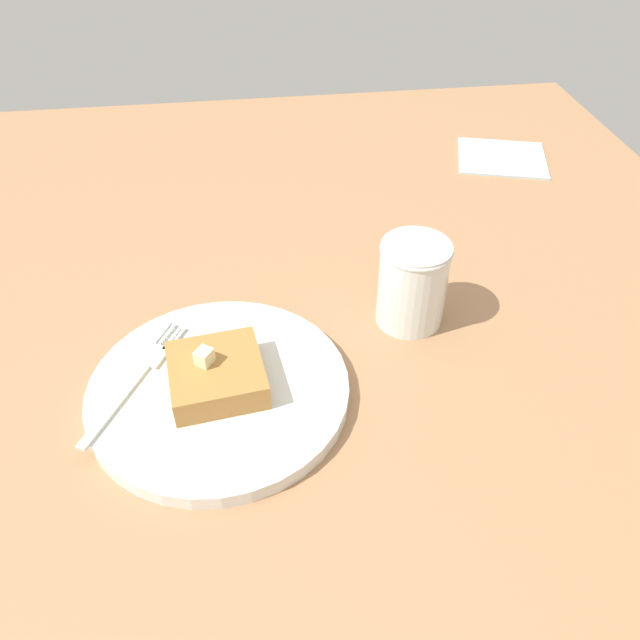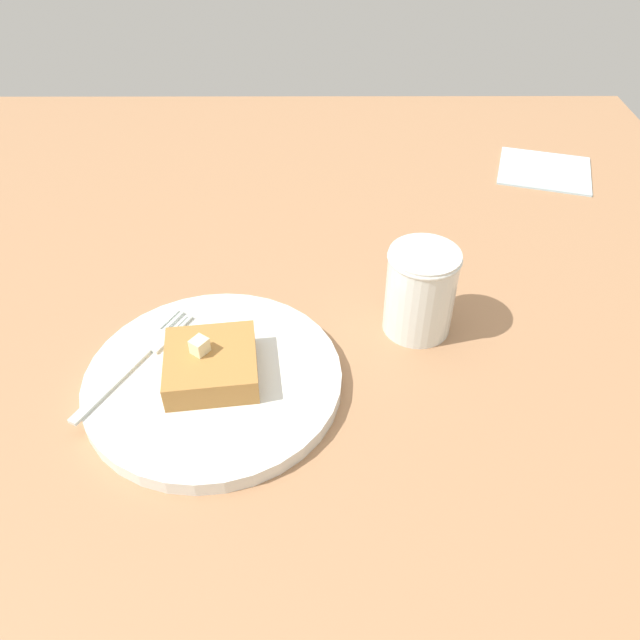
{
  "view_description": "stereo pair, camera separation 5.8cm",
  "coord_description": "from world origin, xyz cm",
  "px_view_note": "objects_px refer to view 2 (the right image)",
  "views": [
    {
      "loc": [
        -3.9,
        45.55,
        45.64
      ],
      "look_at": [
        -9.82,
        2.31,
        7.22
      ],
      "focal_mm": 35.0,
      "sensor_mm": 36.0,
      "label": 1
    },
    {
      "loc": [
        -9.69,
        45.96,
        45.64
      ],
      "look_at": [
        -9.82,
        2.31,
        7.22
      ],
      "focal_mm": 35.0,
      "sensor_mm": 36.0,
      "label": 2
    }
  ],
  "objects_px": {
    "plate": "(213,379)",
    "syrup_jar": "(420,295)",
    "fork": "(141,356)",
    "napkin": "(545,171)"
  },
  "relations": [
    {
      "from": "plate",
      "to": "napkin",
      "type": "distance_m",
      "value": 0.59
    },
    {
      "from": "plate",
      "to": "fork",
      "type": "relative_size",
      "value": 1.59
    },
    {
      "from": "plate",
      "to": "syrup_jar",
      "type": "height_order",
      "value": "syrup_jar"
    },
    {
      "from": "fork",
      "to": "napkin",
      "type": "height_order",
      "value": "fork"
    },
    {
      "from": "napkin",
      "to": "fork",
      "type": "bearing_deg",
      "value": 38.53
    },
    {
      "from": "plate",
      "to": "syrup_jar",
      "type": "relative_size",
      "value": 2.58
    },
    {
      "from": "plate",
      "to": "syrup_jar",
      "type": "bearing_deg",
      "value": -157.37
    },
    {
      "from": "plate",
      "to": "fork",
      "type": "distance_m",
      "value": 0.07
    },
    {
      "from": "plate",
      "to": "fork",
      "type": "height_order",
      "value": "fork"
    },
    {
      "from": "plate",
      "to": "napkin",
      "type": "xyz_separation_m",
      "value": [
        -0.42,
        -0.41,
        -0.01
      ]
    }
  ]
}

